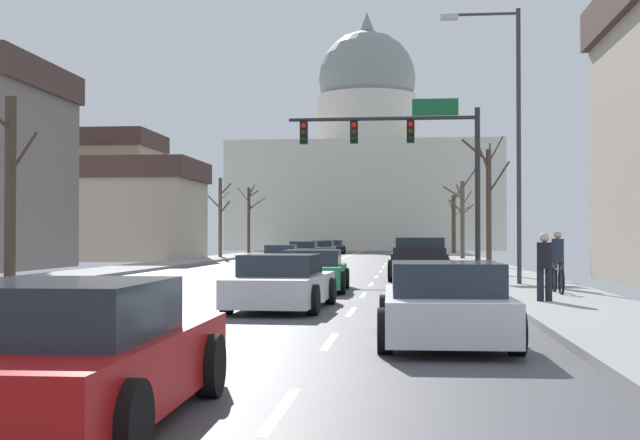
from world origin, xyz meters
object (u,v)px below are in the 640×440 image
at_px(pickup_truck_near_00, 420,260).
at_px(bicycle_parked, 558,280).
at_px(sedan_oncoming_00, 280,257).
at_px(sedan_oncoming_01, 303,252).
at_px(sedan_near_02, 282,284).
at_px(sedan_near_03, 445,305).
at_px(sedan_oncoming_02, 323,249).
at_px(signal_gantry, 410,147).
at_px(sedan_near_04, 70,358).
at_px(pedestrian_01, 558,257).
at_px(street_lamp_right, 509,121).
at_px(sedan_near_01, 313,272).
at_px(sedan_oncoming_03, 333,248).
at_px(pedestrian_00, 544,263).

bearing_deg(pickup_truck_near_00, bicycle_parked, -69.78).
relative_size(sedan_oncoming_00, sedan_oncoming_01, 0.98).
distance_m(pickup_truck_near_00, sedan_oncoming_01, 24.44).
xyz_separation_m(sedan_near_02, bicycle_parked, (6.72, 3.98, -0.08)).
relative_size(sedan_near_03, bicycle_parked, 2.41).
distance_m(pickup_truck_near_00, bicycle_parked, 9.93).
xyz_separation_m(sedan_oncoming_01, sedan_oncoming_02, (0.27, 10.31, 0.00)).
distance_m(signal_gantry, sedan_near_04, 28.76).
distance_m(signal_gantry, pedestrian_01, 12.04).
bearing_deg(sedan_near_04, signal_gantry, 83.85).
distance_m(pickup_truck_near_00, pedestrian_01, 8.25).
distance_m(street_lamp_right, sedan_near_04, 21.43).
xyz_separation_m(sedan_near_04, sedan_oncoming_02, (-3.58, 58.71, 0.01)).
bearing_deg(sedan_oncoming_01, sedan_near_04, -85.46).
bearing_deg(sedan_near_02, sedan_oncoming_02, 94.50).
distance_m(sedan_near_01, sedan_near_04, 17.93).
bearing_deg(sedan_oncoming_00, pickup_truck_near_00, -58.72).
height_order(signal_gantry, sedan_oncoming_01, signal_gantry).
bearing_deg(street_lamp_right, sedan_near_03, -100.64).
height_order(pickup_truck_near_00, sedan_oncoming_01, pickup_truck_near_00).
xyz_separation_m(sedan_near_02, sedan_oncoming_00, (-3.72, 24.83, -0.03)).
xyz_separation_m(sedan_oncoming_03, pedestrian_01, (10.82, -51.57, 0.47)).
bearing_deg(pedestrian_00, sedan_oncoming_03, 99.73).
bearing_deg(sedan_near_02, sedan_oncoming_01, 96.17).
distance_m(pedestrian_00, bicycle_parked, 3.03).
distance_m(street_lamp_right, pedestrian_01, 4.89).
bearing_deg(signal_gantry, sedan_oncoming_00, 128.35).
bearing_deg(bicycle_parked, sedan_near_04, -113.47).
distance_m(sedan_near_01, sedan_oncoming_03, 51.52).
relative_size(signal_gantry, sedan_oncoming_03, 1.78).
relative_size(sedan_near_01, pedestrian_01, 2.63).
height_order(signal_gantry, sedan_near_01, signal_gantry).
bearing_deg(sedan_near_02, pedestrian_01, 40.15).
xyz_separation_m(sedan_near_03, bicycle_parked, (3.37, 9.71, -0.10)).
relative_size(street_lamp_right, pedestrian_01, 5.28).
relative_size(street_lamp_right, sedan_oncoming_03, 1.94).
bearing_deg(sedan_near_03, pickup_truck_near_00, 90.18).
bearing_deg(sedan_oncoming_00, bicycle_parked, -63.40).
height_order(sedan_oncoming_00, pedestrian_01, pedestrian_01).
bearing_deg(pedestrian_01, bicycle_parked, -100.00).
relative_size(street_lamp_right, sedan_oncoming_00, 1.99).
bearing_deg(sedan_near_04, pickup_truck_near_00, 82.25).
bearing_deg(bicycle_parked, sedan_near_01, 161.96).
relative_size(sedan_oncoming_03, pedestrian_01, 2.72).
height_order(sedan_oncoming_01, bicycle_parked, sedan_oncoming_01).
relative_size(sedan_oncoming_03, bicycle_parked, 2.51).
xyz_separation_m(sedan_near_01, sedan_oncoming_01, (-3.99, 30.47, 0.02)).
relative_size(pickup_truck_near_00, sedan_near_04, 1.25).
relative_size(pickup_truck_near_00, sedan_oncoming_01, 1.24).
distance_m(sedan_near_01, pedestrian_00, 7.79).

